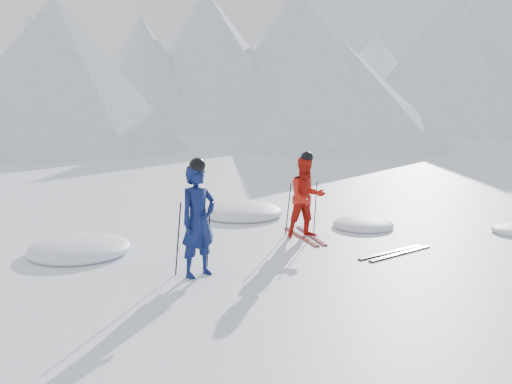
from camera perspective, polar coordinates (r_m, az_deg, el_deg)
name	(u,v)px	position (r m, az deg, el deg)	size (l,w,h in m)	color
ground	(349,244)	(11.04, 9.75, -5.44)	(160.00, 160.00, 0.00)	white
mountain_range	(177,55)	(45.94, -8.30, 14.12)	(106.15, 62.94, 15.53)	#B2BCD1
skier_blue	(198,221)	(8.79, -6.10, -3.04)	(0.67, 0.44, 1.83)	#0C1749
skier_red	(306,197)	(11.36, 5.33, -0.55)	(0.83, 0.64, 1.70)	red
pole_blue_left	(178,239)	(8.92, -8.20, -4.91)	(0.02, 0.02, 1.22)	black
pole_blue_right	(209,234)	(9.16, -5.01, -4.47)	(0.02, 0.02, 1.22)	black
pole_red_left	(288,209)	(11.50, 3.40, -1.84)	(0.02, 0.02, 1.13)	black
pole_red_right	(315,208)	(11.68, 6.26, -1.70)	(0.02, 0.02, 1.13)	black
ski_worn_left	(301,237)	(11.48, 4.73, -4.70)	(0.09, 1.70, 0.03)	black
ski_worn_right	(311,236)	(11.59, 5.79, -4.58)	(0.09, 1.70, 0.03)	black
ski_loose_a	(391,252)	(10.58, 14.05, -6.16)	(0.09, 1.70, 0.03)	black
ski_loose_b	(401,254)	(10.53, 14.98, -6.28)	(0.09, 1.70, 0.03)	black
snow_lumps	(228,230)	(12.13, -2.99, -3.98)	(10.41, 5.57, 0.45)	white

